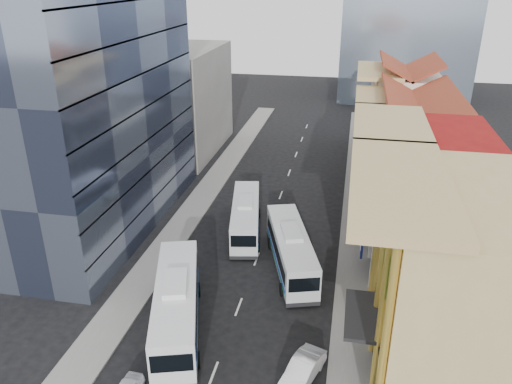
% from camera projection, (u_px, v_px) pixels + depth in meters
% --- Properties ---
extents(sidewalk_right, '(3.00, 90.00, 0.15)m').
position_uv_depth(sidewalk_right, '(356.00, 230.00, 48.53)').
color(sidewalk_right, slate).
rests_on(sidewalk_right, ground).
extents(sidewalk_left, '(3.00, 90.00, 0.15)m').
position_uv_depth(sidewalk_left, '(189.00, 215.00, 51.58)').
color(sidewalk_left, slate).
rests_on(sidewalk_left, ground).
extents(shophouse_tan, '(8.00, 14.00, 12.00)m').
position_uv_depth(shophouse_tan, '(453.00, 283.00, 29.90)').
color(shophouse_tan, tan).
rests_on(shophouse_tan, ground).
extents(shophouse_red, '(8.00, 10.00, 12.00)m').
position_uv_depth(shophouse_red, '(430.00, 201.00, 40.67)').
color(shophouse_red, maroon).
rests_on(shophouse_red, ground).
extents(shophouse_cream_near, '(8.00, 9.00, 10.00)m').
position_uv_depth(shophouse_cream_near, '(417.00, 171.00, 49.59)').
color(shophouse_cream_near, silver).
rests_on(shophouse_cream_near, ground).
extents(shophouse_cream_mid, '(8.00, 9.00, 10.00)m').
position_uv_depth(shophouse_cream_mid, '(410.00, 143.00, 57.67)').
color(shophouse_cream_mid, silver).
rests_on(shophouse_cream_mid, ground).
extents(shophouse_cream_far, '(8.00, 12.00, 11.00)m').
position_uv_depth(shophouse_cream_far, '(404.00, 115.00, 66.88)').
color(shophouse_cream_far, silver).
rests_on(shophouse_cream_far, ground).
extents(office_tower, '(12.00, 26.00, 30.00)m').
position_uv_depth(office_tower, '(79.00, 71.00, 44.39)').
color(office_tower, '#384159').
rests_on(office_tower, ground).
extents(office_block_far, '(10.00, 18.00, 14.00)m').
position_uv_depth(office_block_far, '(180.00, 101.00, 68.07)').
color(office_block_far, gray).
rests_on(office_block_far, ground).
extents(bus_left_near, '(6.38, 12.63, 3.95)m').
position_uv_depth(bus_left_near, '(177.00, 304.00, 34.58)').
color(bus_left_near, silver).
rests_on(bus_left_near, ground).
extents(bus_left_far, '(4.49, 11.14, 3.48)m').
position_uv_depth(bus_left_far, '(246.00, 216.00, 47.58)').
color(bus_left_far, silver).
rests_on(bus_left_far, ground).
extents(bus_right, '(5.99, 11.79, 3.69)m').
position_uv_depth(bus_right, '(291.00, 249.00, 41.71)').
color(bus_right, silver).
rests_on(bus_right, ground).
extents(sedan_right, '(2.79, 4.52, 1.41)m').
position_uv_depth(sedan_right, '(302.00, 370.00, 30.57)').
color(sedan_right, silver).
rests_on(sedan_right, ground).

